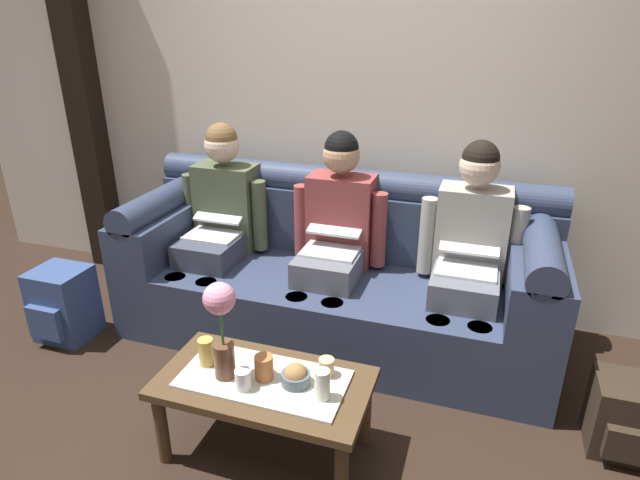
% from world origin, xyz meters
% --- Properties ---
extents(ground_plane, '(14.00, 14.00, 0.00)m').
position_xyz_m(ground_plane, '(0.00, 0.00, 0.00)').
color(ground_plane, black).
extents(back_wall_patterned, '(6.00, 0.12, 2.90)m').
position_xyz_m(back_wall_patterned, '(0.00, 1.70, 1.45)').
color(back_wall_patterned, beige).
rests_on(back_wall_patterned, ground_plane).
extents(timber_pillar, '(0.20, 0.20, 2.90)m').
position_xyz_m(timber_pillar, '(-1.98, 1.58, 1.45)').
color(timber_pillar, black).
rests_on(timber_pillar, ground_plane).
extents(couch, '(2.47, 0.88, 0.96)m').
position_xyz_m(couch, '(0.00, 1.17, 0.37)').
color(couch, '#2D3851').
rests_on(couch, ground_plane).
extents(person_left, '(0.56, 0.67, 1.22)m').
position_xyz_m(person_left, '(-0.75, 1.17, 0.66)').
color(person_left, '#383D4C').
rests_on(person_left, ground_plane).
extents(person_middle, '(0.56, 0.67, 1.22)m').
position_xyz_m(person_middle, '(0.00, 1.17, 0.66)').
color(person_middle, '#595B66').
rests_on(person_middle, ground_plane).
extents(person_right, '(0.56, 0.67, 1.22)m').
position_xyz_m(person_right, '(0.75, 1.17, 0.66)').
color(person_right, '#595B66').
rests_on(person_right, ground_plane).
extents(coffee_table, '(0.90, 0.48, 0.40)m').
position_xyz_m(coffee_table, '(0.00, 0.12, 0.33)').
color(coffee_table, '#47331E').
rests_on(coffee_table, ground_plane).
extents(flower_vase, '(0.13, 0.13, 0.44)m').
position_xyz_m(flower_vase, '(-0.16, 0.08, 0.67)').
color(flower_vase, brown).
rests_on(flower_vase, coffee_table).
extents(snack_bowl, '(0.12, 0.12, 0.10)m').
position_xyz_m(snack_bowl, '(0.14, 0.13, 0.43)').
color(snack_bowl, '#4C5666').
rests_on(snack_bowl, coffee_table).
extents(cup_near_left, '(0.07, 0.07, 0.09)m').
position_xyz_m(cup_near_left, '(-0.05, 0.03, 0.44)').
color(cup_near_left, silver).
rests_on(cup_near_left, coffee_table).
extents(cup_near_right, '(0.06, 0.06, 0.13)m').
position_xyz_m(cup_near_right, '(0.28, 0.08, 0.46)').
color(cup_near_right, white).
rests_on(cup_near_right, coffee_table).
extents(cup_far_center, '(0.07, 0.07, 0.13)m').
position_xyz_m(cup_far_center, '(-0.27, 0.13, 0.46)').
color(cup_far_center, gold).
rests_on(cup_far_center, coffee_table).
extents(cup_far_left, '(0.08, 0.08, 0.11)m').
position_xyz_m(cup_far_left, '(0.01, 0.12, 0.45)').
color(cup_far_left, '#B26633').
rests_on(cup_far_left, coffee_table).
extents(cup_far_right, '(0.07, 0.07, 0.08)m').
position_xyz_m(cup_far_right, '(0.25, 0.22, 0.44)').
color(cup_far_right, '#DBB77A').
rests_on(cup_far_right, coffee_table).
extents(backpack_left, '(0.31, 0.32, 0.44)m').
position_xyz_m(backpack_left, '(-1.52, 0.59, 0.22)').
color(backpack_left, '#33477A').
rests_on(backpack_left, ground_plane).
extents(backpack_right, '(0.29, 0.31, 0.35)m').
position_xyz_m(backpack_right, '(1.51, 0.64, 0.17)').
color(backpack_right, '#2D2319').
rests_on(backpack_right, ground_plane).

